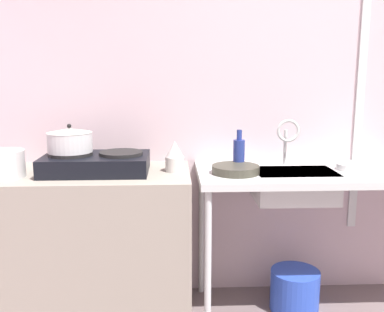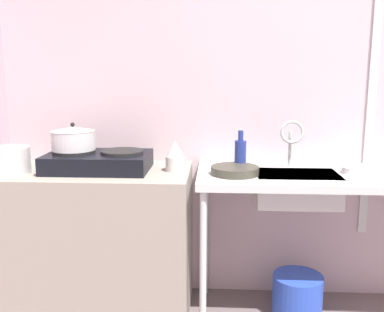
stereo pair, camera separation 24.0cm
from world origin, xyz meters
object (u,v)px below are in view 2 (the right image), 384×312
(bottle_by_sink, at_px, (240,154))
(bucket_on_floor, at_px, (297,295))
(frying_pan, at_px, (235,170))
(small_bowl_on_drainboard, at_px, (356,170))
(faucet, at_px, (292,136))
(stove, at_px, (98,161))
(pot_beside_stove, at_px, (10,160))
(sink_basin, at_px, (297,188))
(percolator, at_px, (175,156))
(pot_on_left_burner, at_px, (73,138))

(bottle_by_sink, bearing_deg, bucket_on_floor, -6.67)
(frying_pan, height_order, small_bowl_on_drainboard, frying_pan)
(bottle_by_sink, bearing_deg, faucet, 11.23)
(stove, bearing_deg, pot_beside_stove, -168.17)
(frying_pan, xyz_separation_m, bucket_on_floor, (0.38, 0.07, -0.76))
(sink_basin, bearing_deg, bottle_by_sink, 166.63)
(bucket_on_floor, bearing_deg, pot_beside_stove, -176.13)
(percolator, relative_size, faucet, 0.61)
(stove, distance_m, pot_beside_stove, 0.47)
(pot_on_left_burner, xyz_separation_m, pot_beside_stove, (-0.33, -0.10, -0.11))
(pot_beside_stove, bearing_deg, percolator, 6.60)
(percolator, xyz_separation_m, faucet, (0.65, 0.10, 0.11))
(faucet, bearing_deg, percolator, -171.06)
(sink_basin, distance_m, bucket_on_floor, 0.65)
(faucet, relative_size, small_bowl_on_drainboard, 1.81)
(pot_on_left_burner, distance_m, faucet, 1.23)
(stove, height_order, frying_pan, stove)
(faucet, bearing_deg, bottle_by_sink, -168.77)
(bottle_by_sink, distance_m, bucket_on_floor, 0.90)
(sink_basin, relative_size, frying_pan, 1.72)
(faucet, relative_size, bucket_on_floor, 0.96)
(pot_beside_stove, height_order, frying_pan, pot_beside_stove)
(faucet, xyz_separation_m, frying_pan, (-0.32, -0.17, -0.17))
(percolator, distance_m, faucet, 0.67)
(sink_basin, bearing_deg, pot_on_left_burner, 179.03)
(bottle_by_sink, bearing_deg, sink_basin, -13.37)
(small_bowl_on_drainboard, distance_m, bottle_by_sink, 0.63)
(percolator, bearing_deg, sink_basin, -2.35)
(stove, distance_m, pot_on_left_burner, 0.19)
(frying_pan, bearing_deg, sink_basin, 6.41)
(pot_beside_stove, distance_m, bottle_by_sink, 1.27)
(pot_on_left_burner, distance_m, bottle_by_sink, 0.94)
(stove, bearing_deg, sink_basin, -1.09)
(percolator, relative_size, small_bowl_on_drainboard, 1.10)
(pot_beside_stove, distance_m, percolator, 0.90)
(small_bowl_on_drainboard, bearing_deg, frying_pan, -174.78)
(sink_basin, distance_m, frying_pan, 0.36)
(frying_pan, bearing_deg, percolator, 168.72)
(pot_beside_stove, xyz_separation_m, bucket_on_floor, (1.60, 0.11, -0.81))
(percolator, bearing_deg, pot_beside_stove, -173.40)
(faucet, distance_m, bucket_on_floor, 0.93)
(bucket_on_floor, bearing_deg, small_bowl_on_drainboard, -2.14)
(pot_on_left_burner, relative_size, percolator, 1.44)
(bucket_on_floor, bearing_deg, percolator, -179.60)
(sink_basin, xyz_separation_m, small_bowl_on_drainboard, (0.32, 0.02, 0.10))
(stove, distance_m, sink_basin, 1.11)
(pot_beside_stove, relative_size, frying_pan, 0.83)
(percolator, distance_m, frying_pan, 0.34)
(bucket_on_floor, bearing_deg, bottle_by_sink, 173.33)
(pot_beside_stove, distance_m, faucet, 1.57)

